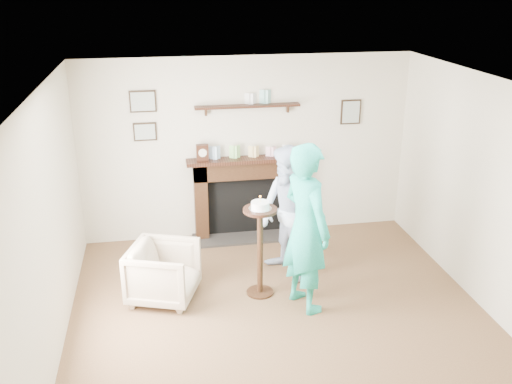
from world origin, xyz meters
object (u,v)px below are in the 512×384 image
pedestal_table (260,234)px  man (287,276)px  armchair (165,298)px  woman (303,304)px

pedestal_table → man: bearing=39.8°
armchair → woman: size_ratio=0.38×
armchair → woman: bearing=-85.4°
woman → armchair: bearing=53.5°
man → woman: bearing=-20.3°
woman → pedestal_table: size_ratio=1.55×
man → pedestal_table: size_ratio=1.35×
armchair → woman: (1.53, -0.41, 0.00)m
man → pedestal_table: bearing=-73.6°
woman → pedestal_table: bearing=31.7°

